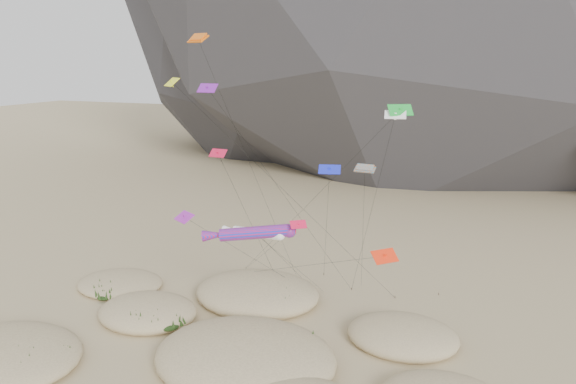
{
  "coord_description": "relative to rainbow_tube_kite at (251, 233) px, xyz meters",
  "views": [
    {
      "loc": [
        21.79,
        -38.56,
        27.38
      ],
      "look_at": [
        2.01,
        12.0,
        14.3
      ],
      "focal_mm": 35.0,
      "sensor_mm": 36.0,
      "label": 1
    }
  ],
  "objects": [
    {
      "name": "ground",
      "position": [
        0.22,
        -8.01,
        -10.94
      ],
      "size": [
        500.0,
        500.0,
        0.0
      ],
      "primitive_type": "plane",
      "color": "#CCB789",
      "rests_on": "ground"
    },
    {
      "name": "multi_parafoil",
      "position": [
        9.24,
        7.04,
        5.5
      ],
      "size": [
        3.39,
        10.29,
        17.07
      ],
      "color": "orange",
      "rests_on": "ground"
    },
    {
      "name": "dune_grass",
      "position": [
        -0.22,
        -4.74,
        -10.09
      ],
      "size": [
        40.22,
        30.76,
        1.47
      ],
      "color": "black",
      "rests_on": "ground"
    },
    {
      "name": "white_tube_kite",
      "position": [
        -0.26,
        1.23,
        -0.36
      ],
      "size": [
        7.35,
        15.85,
        11.32
      ],
      "color": "white",
      "rests_on": "ground"
    },
    {
      "name": "dunes",
      "position": [
        -1.9,
        -4.06,
        -10.22
      ],
      "size": [
        51.8,
        38.22,
        4.05
      ],
      "color": "#CCB789",
      "rests_on": "ground"
    },
    {
      "name": "orange_parafoil",
      "position": [
        -7.56,
        4.57,
        17.9
      ],
      "size": [
        7.63,
        13.08,
        29.73
      ],
      "color": "orange",
      "rests_on": "ground"
    },
    {
      "name": "rainbow_tube_kite",
      "position": [
        0.0,
        0.0,
        0.0
      ],
      "size": [
        8.97,
        15.27,
        11.96
      ],
      "color": "red",
      "rests_on": "ground"
    },
    {
      "name": "kite_stakes",
      "position": [
        1.82,
        15.19,
        -10.79
      ],
      "size": [
        26.22,
        5.9,
        0.3
      ],
      "color": "#3F2D1E",
      "rests_on": "ground"
    },
    {
      "name": "delta_kites",
      "position": [
        2.45,
        3.66,
        5.99
      ],
      "size": [
        24.9,
        19.06,
        25.35
      ],
      "color": "red",
      "rests_on": "ground"
    }
  ]
}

